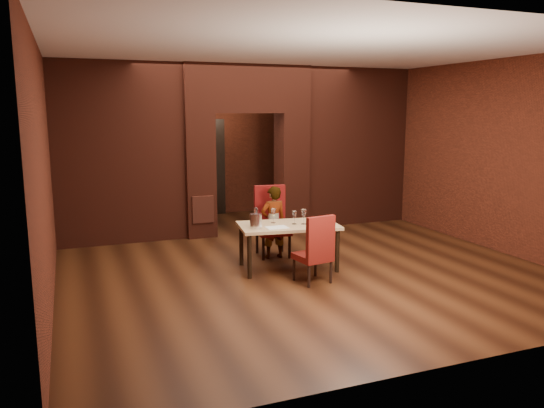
{
  "coord_description": "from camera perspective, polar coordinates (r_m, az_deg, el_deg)",
  "views": [
    {
      "loc": [
        -3.23,
        -7.71,
        2.36
      ],
      "look_at": [
        -0.25,
        0.0,
        0.89
      ],
      "focal_mm": 35.0,
      "sensor_mm": 36.0,
      "label": 1
    }
  ],
  "objects": [
    {
      "name": "wall_left",
      "position": [
        7.75,
        -23.1,
        3.63
      ],
      "size": [
        0.04,
        8.0,
        3.2
      ],
      "primitive_type": "cube",
      "color": "maroon",
      "rests_on": "ground"
    },
    {
      "name": "wing_wall_left",
      "position": [
        9.78,
        -16.08,
        5.23
      ],
      "size": [
        2.28,
        0.35,
        3.2
      ],
      "primitive_type": "cube",
      "color": "maroon",
      "rests_on": "ground"
    },
    {
      "name": "wine_glass_a",
      "position": [
        7.96,
        0.14,
        -1.29
      ],
      "size": [
        0.09,
        0.09,
        0.22
      ],
      "primitive_type": null,
      "color": "white",
      "rests_on": "dining_table"
    },
    {
      "name": "wing_wall_right",
      "position": [
        11.23,
        8.81,
        6.08
      ],
      "size": [
        2.28,
        0.35,
        3.2
      ],
      "primitive_type": "cube",
      "color": "maroon",
      "rests_on": "ground"
    },
    {
      "name": "chair_far",
      "position": [
        8.61,
        0.11,
        -1.92
      ],
      "size": [
        0.57,
        0.57,
        1.14
      ],
      "primitive_type": "cube",
      "rotation": [
        0.0,
        0.0,
        -0.11
      ],
      "color": "maroon",
      "rests_on": "ground"
    },
    {
      "name": "ceiling",
      "position": [
        8.4,
        1.63,
        15.81
      ],
      "size": [
        7.0,
        8.0,
        0.04
      ],
      "primitive_type": "cube",
      "color": "silver",
      "rests_on": "ground"
    },
    {
      "name": "water_bottle",
      "position": [
        7.85,
        -1.75,
        -1.28
      ],
      "size": [
        0.06,
        0.06,
        0.26
      ],
      "primitive_type": "cylinder",
      "color": "white",
      "rests_on": "dining_table"
    },
    {
      "name": "wall_back",
      "position": [
        12.17,
        -5.77,
        6.45
      ],
      "size": [
        7.0,
        0.04,
        3.2
      ],
      "primitive_type": "cube",
      "color": "maroon",
      "rests_on": "ground"
    },
    {
      "name": "rear_door",
      "position": [
        12.06,
        -7.48,
        3.76
      ],
      "size": [
        0.9,
        0.08,
        2.1
      ],
      "primitive_type": "cube",
      "color": "black",
      "rests_on": "ground"
    },
    {
      "name": "wine_glass_b",
      "position": [
        7.89,
        2.42,
        -1.48
      ],
      "size": [
        0.08,
        0.08,
        0.2
      ],
      "primitive_type": null,
      "color": "silver",
      "rests_on": "dining_table"
    },
    {
      "name": "pillar_right",
      "position": [
        10.64,
        2.12,
        3.54
      ],
      "size": [
        0.55,
        0.55,
        2.3
      ],
      "primitive_type": "cube",
      "color": "maroon",
      "rests_on": "ground"
    },
    {
      "name": "lintel",
      "position": [
        10.24,
        -2.82,
        12.25
      ],
      "size": [
        2.45,
        0.55,
        0.9
      ],
      "primitive_type": "cube",
      "color": "maroon",
      "rests_on": "ground"
    },
    {
      "name": "chair_near",
      "position": [
        7.35,
        4.39,
        -4.76
      ],
      "size": [
        0.5,
        0.5,
        0.96
      ],
      "primitive_type": "cube",
      "rotation": [
        0.0,
        0.0,
        3.31
      ],
      "color": "maroon",
      "rests_on": "ground"
    },
    {
      "name": "floor",
      "position": [
        8.68,
        1.52,
        -5.7
      ],
      "size": [
        8.0,
        8.0,
        0.0
      ],
      "primitive_type": "plane",
      "color": "#402110",
      "rests_on": "ground"
    },
    {
      "name": "vent_panel",
      "position": [
        9.85,
        -7.42,
        -0.59
      ],
      "size": [
        0.4,
        0.03,
        0.5
      ],
      "primitive_type": "cube",
      "color": "#A84630",
      "rests_on": "ground"
    },
    {
      "name": "person_seated",
      "position": [
        8.5,
        0.14,
        -1.97
      ],
      "size": [
        0.44,
        0.3,
        1.17
      ],
      "primitive_type": "imported",
      "rotation": [
        0.0,
        0.0,
        3.19
      ],
      "color": "white",
      "rests_on": "ground"
    },
    {
      "name": "wall_front",
      "position": [
        4.98,
        19.66,
        0.68
      ],
      "size": [
        7.0,
        0.04,
        3.2
      ],
      "primitive_type": "cube",
      "color": "maroon",
      "rests_on": "ground"
    },
    {
      "name": "potted_plant",
      "position": [
        9.28,
        5.17,
        -3.22
      ],
      "size": [
        0.55,
        0.55,
        0.47
      ],
      "primitive_type": "imported",
      "rotation": [
        0.0,
        0.0,
        0.8
      ],
      "color": "#276A1D",
      "rests_on": "ground"
    },
    {
      "name": "pillar_left",
      "position": [
        10.04,
        -7.9,
        3.06
      ],
      "size": [
        0.55,
        0.55,
        2.3
      ],
      "primitive_type": "cube",
      "color": "maroon",
      "rests_on": "ground"
    },
    {
      "name": "dining_table",
      "position": [
        7.98,
        1.76,
        -4.59
      ],
      "size": [
        1.56,
        1.02,
        0.68
      ],
      "primitive_type": "cube",
      "rotation": [
        0.0,
        0.0,
        -0.14
      ],
      "color": "tan",
      "rests_on": "ground"
    },
    {
      "name": "wall_right",
      "position": [
        10.26,
        19.99,
        5.23
      ],
      "size": [
        0.04,
        8.0,
        3.2
      ],
      "primitive_type": "cube",
      "color": "maroon",
      "rests_on": "ground"
    },
    {
      "name": "wine_glass_c",
      "position": [
        7.88,
        3.43,
        -1.39
      ],
      "size": [
        0.09,
        0.09,
        0.23
      ],
      "primitive_type": null,
      "color": "silver",
      "rests_on": "dining_table"
    },
    {
      "name": "rear_door_frame",
      "position": [
        12.02,
        -7.44,
        3.74
      ],
      "size": [
        1.02,
        0.04,
        2.22
      ],
      "primitive_type": "cube",
      "color": "black",
      "rests_on": "ground"
    },
    {
      "name": "wine_bucket",
      "position": [
        7.61,
        -1.75,
        -1.85
      ],
      "size": [
        0.17,
        0.17,
        0.21
      ],
      "primitive_type": "cylinder",
      "color": "silver",
      "rests_on": "dining_table"
    },
    {
      "name": "tasting_sheet",
      "position": [
        7.67,
        0.52,
        -2.54
      ],
      "size": [
        0.31,
        0.23,
        0.0
      ],
      "primitive_type": "cube",
      "rotation": [
        0.0,
        0.0,
        -0.0
      ],
      "color": "white",
      "rests_on": "dining_table"
    }
  ]
}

